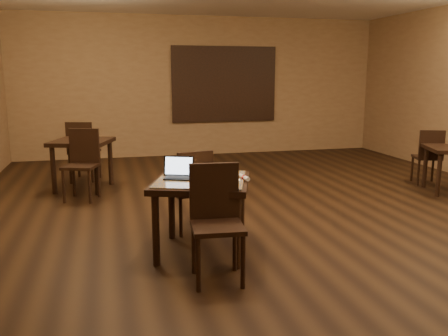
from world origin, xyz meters
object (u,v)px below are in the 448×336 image
object	(u,v)px
other_table_a_chair_far	(429,154)
chair_main_far	(192,187)
chair_main_near	(216,215)
other_table_b	(82,148)
other_table_b_chair_near	(82,160)
pizza_pan	(208,173)
tiled_table	(201,189)
laptop	(180,172)
other_table_b_chair_far	(82,148)

from	to	relation	value
other_table_a_chair_far	chair_main_far	bearing A→B (deg)	37.71
chair_main_near	chair_main_far	world-z (taller)	chair_main_near
chair_main_near	other_table_b	size ratio (longest dim) A/B	0.97
chair_main_near	other_table_b_chair_near	size ratio (longest dim) A/B	1.01
pizza_pan	other_table_b	world-z (taller)	other_table_b
tiled_table	pizza_pan	bearing A→B (deg)	82.14
tiled_table	chair_main_far	bearing A→B (deg)	107.18
laptop	other_table_b_chair_far	bearing A→B (deg)	128.30
laptop	other_table_b	size ratio (longest dim) A/B	0.34
other_table_b	tiled_table	bearing A→B (deg)	-49.38
chair_main_near	chair_main_far	distance (m)	1.23
tiled_table	other_table_b_chair_far	size ratio (longest dim) A/B	1.16
chair_main_near	laptop	distance (m)	0.78
laptop	other_table_b_chair_far	world-z (taller)	other_table_b_chair_far
pizza_pan	other_table_b_chair_near	world-z (taller)	other_table_b_chair_near
chair_main_near	laptop	world-z (taller)	chair_main_near
tiled_table	other_table_a_chair_far	distance (m)	4.63
chair_main_far	pizza_pan	distance (m)	0.46
other_table_a_chair_far	tiled_table	bearing A→B (deg)	44.90
other_table_b	pizza_pan	bearing A→B (deg)	-45.72
chair_main_near	pizza_pan	world-z (taller)	chair_main_near
other_table_a_chair_far	other_table_b_chair_far	distance (m)	5.68
other_table_b	other_table_b_chair_far	bearing A→B (deg)	110.85
other_table_b_chair_far	other_table_b	bearing A→B (deg)	110.85
tiled_table	other_table_b_chair_near	size ratio (longest dim) A/B	1.16
chair_main_far	laptop	world-z (taller)	laptop
pizza_pan	other_table_b_chair_near	size ratio (longest dim) A/B	0.40
chair_main_far	laptop	size ratio (longest dim) A/B	2.66
other_table_a_chair_far	other_table_b_chair_near	size ratio (longest dim) A/B	0.90
chair_main_near	other_table_b_chair_far	xyz separation A→B (m)	(-1.31, 4.29, -0.00)
tiled_table	other_table_a_chair_far	bearing A→B (deg)	45.04
laptop	other_table_a_chair_far	world-z (taller)	laptop
chair_main_far	other_table_b_chair_far	world-z (taller)	other_table_b_chair_far
tiled_table	laptop	bearing A→B (deg)	172.59
pizza_pan	other_table_a_chair_far	xyz separation A→B (m)	(4.03, 1.81, -0.26)
tiled_table	other_table_b	bearing A→B (deg)	131.14
chair_main_near	tiled_table	bearing A→B (deg)	95.26
tiled_table	chair_main_near	world-z (taller)	chair_main_near
chair_main_near	other_table_b	distance (m)	3.91
pizza_pan	other_table_b	bearing A→B (deg)	116.10
other_table_b_chair_far	laptop	bearing A→B (deg)	125.29
chair_main_far	pizza_pan	size ratio (longest dim) A/B	2.37
tiled_table	chair_main_far	world-z (taller)	chair_main_far
chair_main_far	other_table_a_chair_far	distance (m)	4.37
chair_main_far	other_table_b_chair_far	distance (m)	3.33
chair_main_far	other_table_b	distance (m)	2.78
tiled_table	other_table_b	size ratio (longest dim) A/B	1.12
chair_main_near	other_table_b_chair_near	distance (m)	3.35
pizza_pan	other_table_b	distance (m)	3.17
other_table_b	other_table_b_chair_far	xyz separation A→B (m)	(-0.03, 0.59, -0.08)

